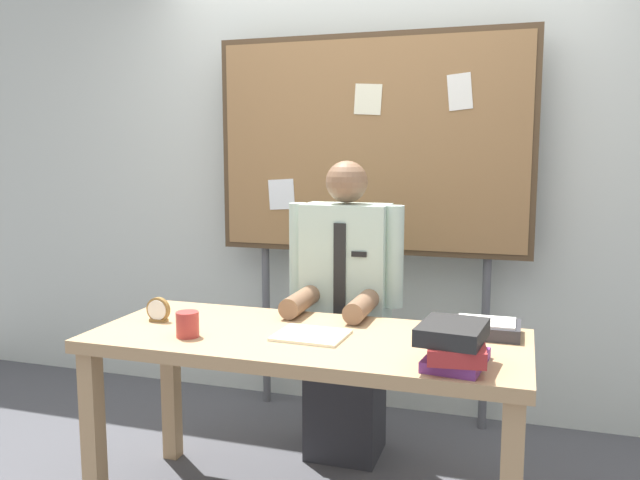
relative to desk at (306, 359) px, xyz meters
The scene contains 9 objects.
back_wall 1.43m from the desk, 90.00° to the left, with size 6.40×0.08×2.70m, color silver.
desk is the anchor object (origin of this frame).
person 0.57m from the desk, 90.00° to the left, with size 0.55×0.56×1.42m.
bulletin_board 1.33m from the desk, 90.00° to the left, with size 1.69×0.09×2.07m.
book_stack 0.64m from the desk, 18.66° to the right, with size 0.24×0.30×0.15m.
open_notebook 0.11m from the desk, 37.73° to the right, with size 0.27×0.22×0.01m, color #F4EFCC.
desk_clock 0.67m from the desk, behind, with size 0.10×0.04×0.10m.
coffee_mug 0.48m from the desk, 158.98° to the right, with size 0.09×0.09×0.10m, color #B23833.
paper_tray 0.71m from the desk, 17.61° to the left, with size 0.26×0.20×0.06m.
Camera 1 is at (0.79, -2.29, 1.46)m, focal length 36.03 mm.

